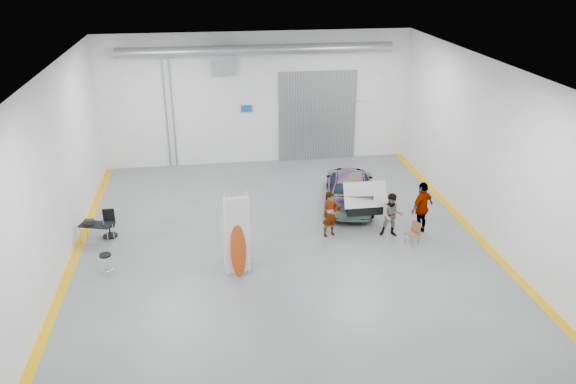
{
  "coord_description": "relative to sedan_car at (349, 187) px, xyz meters",
  "views": [
    {
      "loc": [
        -2.29,
        -16.92,
        9.31
      ],
      "look_at": [
        0.34,
        0.77,
        1.5
      ],
      "focal_mm": 35.0,
      "sensor_mm": 36.0,
      "label": 1
    }
  ],
  "objects": [
    {
      "name": "person_b",
      "position": [
        0.77,
        -2.94,
        0.13
      ],
      "size": [
        0.9,
        0.76,
        1.6
      ],
      "primitive_type": "imported",
      "rotation": [
        0.0,
        0.0,
        -0.24
      ],
      "color": "slate",
      "rests_on": "ground"
    },
    {
      "name": "ground",
      "position": [
        -3.08,
        -2.78,
        -0.66
      ],
      "size": [
        16.0,
        16.0,
        0.0
      ],
      "primitive_type": "plane",
      "color": "slate",
      "rests_on": "ground"
    },
    {
      "name": "surfboard_display",
      "position": [
        -4.7,
        -4.77,
        0.48
      ],
      "size": [
        0.8,
        0.26,
        2.81
      ],
      "rotation": [
        0.0,
        0.0,
        0.09
      ],
      "color": "white",
      "rests_on": "ground"
    },
    {
      "name": "trunk_lid",
      "position": [
        0.0,
        -2.04,
        0.68
      ],
      "size": [
        1.55,
        0.94,
        0.04
      ],
      "primitive_type": "cube",
      "color": "silver",
      "rests_on": "sedan_car"
    },
    {
      "name": "office_chair",
      "position": [
        -8.98,
        -1.5,
        -0.24
      ],
      "size": [
        0.51,
        0.51,
        0.96
      ],
      "rotation": [
        0.0,
        0.0,
        0.0
      ],
      "color": "black",
      "rests_on": "ground"
    },
    {
      "name": "folding_chair_near",
      "position": [
        -4.51,
        -4.47,
        -0.39
      ],
      "size": [
        0.56,
        0.61,
        0.88
      ],
      "rotation": [
        0.0,
        0.0,
        0.5
      ],
      "color": "brown",
      "rests_on": "ground"
    },
    {
      "name": "work_table",
      "position": [
        -9.4,
        -1.88,
        0.01
      ],
      "size": [
        1.18,
        0.83,
        0.88
      ],
      "rotation": [
        0.0,
        0.0,
        -0.3
      ],
      "color": "gray",
      "rests_on": "ground"
    },
    {
      "name": "shop_stool",
      "position": [
        -8.7,
        -4.16,
        -0.3
      ],
      "size": [
        0.38,
        0.38,
        0.74
      ],
      "rotation": [
        0.0,
        0.0,
        -0.32
      ],
      "color": "black",
      "rests_on": "ground"
    },
    {
      "name": "person_c",
      "position": [
        1.88,
        -2.84,
        0.3
      ],
      "size": [
        1.19,
        0.99,
        1.93
      ],
      "primitive_type": "imported",
      "rotation": [
        0.0,
        0.0,
        3.71
      ],
      "color": "#A45336",
      "rests_on": "ground"
    },
    {
      "name": "sedan_car",
      "position": [
        0.0,
        0.0,
        0.0
      ],
      "size": [
        2.88,
        4.89,
        1.33
      ],
      "primitive_type": "imported",
      "rotation": [
        0.0,
        0.0,
        2.91
      ],
      "color": "silver",
      "rests_on": "ground"
    },
    {
      "name": "person_a",
      "position": [
        -1.35,
        -2.59,
        0.16
      ],
      "size": [
        0.7,
        0.57,
        1.64
      ],
      "primitive_type": "imported",
      "rotation": [
        0.0,
        0.0,
        0.35
      ],
      "color": "#9A7354",
      "rests_on": "ground"
    },
    {
      "name": "folding_chair_far",
      "position": [
        1.28,
        -3.64,
        -0.42
      ],
      "size": [
        0.5,
        0.61,
        0.8
      ],
      "rotation": [
        0.0,
        0.0,
        -1.06
      ],
      "color": "brown",
      "rests_on": "ground"
    },
    {
      "name": "room_shell",
      "position": [
        -2.84,
        -0.56,
        3.41
      ],
      "size": [
        14.02,
        16.18,
        6.01
      ],
      "color": "silver",
      "rests_on": "ground"
    }
  ]
}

